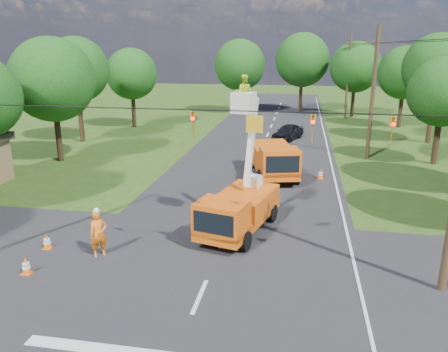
% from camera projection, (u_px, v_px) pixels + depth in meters
% --- Properties ---
extents(ground, '(140.00, 140.00, 0.00)m').
position_uv_depth(ground, '(258.00, 159.00, 34.18)').
color(ground, '#2E4715').
rests_on(ground, ground).
extents(road_main, '(12.00, 100.00, 0.06)m').
position_uv_depth(road_main, '(258.00, 159.00, 34.18)').
color(road_main, black).
rests_on(road_main, ground).
extents(road_cross, '(56.00, 10.00, 0.07)m').
position_uv_depth(road_cross, '(211.00, 270.00, 17.19)').
color(road_cross, black).
rests_on(road_cross, ground).
extents(edge_line, '(0.12, 90.00, 0.02)m').
position_uv_depth(edge_line, '(331.00, 162.00, 33.25)').
color(edge_line, silver).
rests_on(edge_line, ground).
extents(bucket_truck, '(3.47, 6.08, 7.30)m').
position_uv_depth(bucket_truck, '(239.00, 202.00, 20.25)').
color(bucket_truck, '#EC5310').
rests_on(bucket_truck, ground).
extents(second_truck, '(3.85, 6.82, 2.41)m').
position_uv_depth(second_truck, '(274.00, 159.00, 29.19)').
color(second_truck, '#EC5310').
rests_on(second_truck, ground).
extents(ground_worker, '(0.87, 0.84, 2.01)m').
position_uv_depth(ground_worker, '(98.00, 234.00, 18.08)').
color(ground_worker, orange).
rests_on(ground_worker, ground).
extents(distant_car, '(3.26, 4.59, 1.45)m').
position_uv_depth(distant_car, '(288.00, 132.00, 41.27)').
color(distant_car, black).
rests_on(distant_car, ground).
extents(traffic_cone_2, '(0.38, 0.38, 0.71)m').
position_uv_depth(traffic_cone_2, '(258.00, 217.00, 21.61)').
color(traffic_cone_2, '#F35D0C').
rests_on(traffic_cone_2, ground).
extents(traffic_cone_3, '(0.38, 0.38, 0.71)m').
position_uv_depth(traffic_cone_3, '(268.00, 189.00, 25.88)').
color(traffic_cone_3, '#F35D0C').
rests_on(traffic_cone_3, ground).
extents(traffic_cone_4, '(0.38, 0.38, 0.71)m').
position_uv_depth(traffic_cone_4, '(26.00, 266.00, 16.78)').
color(traffic_cone_4, '#F35D0C').
rests_on(traffic_cone_4, ground).
extents(traffic_cone_5, '(0.38, 0.38, 0.71)m').
position_uv_depth(traffic_cone_5, '(47.00, 241.00, 18.89)').
color(traffic_cone_5, '#F35D0C').
rests_on(traffic_cone_5, ground).
extents(traffic_cone_7, '(0.38, 0.38, 0.71)m').
position_uv_depth(traffic_cone_7, '(321.00, 174.00, 28.96)').
color(traffic_cone_7, '#F35D0C').
rests_on(traffic_cone_7, ground).
extents(pole_right_mid, '(1.80, 0.30, 10.00)m').
position_uv_depth(pole_right_mid, '(373.00, 93.00, 33.20)').
color(pole_right_mid, '#4C3823').
rests_on(pole_right_mid, ground).
extents(pole_right_far, '(1.80, 0.30, 10.00)m').
position_uv_depth(pole_right_far, '(348.00, 76.00, 52.08)').
color(pole_right_far, '#4C3823').
rests_on(pole_right_far, ground).
extents(signal_span, '(18.00, 0.29, 1.07)m').
position_uv_depth(signal_span, '(272.00, 124.00, 15.14)').
color(signal_span, black).
rests_on(signal_span, ground).
extents(tree_left_d, '(6.20, 6.20, 9.24)m').
position_uv_depth(tree_left_d, '(52.00, 80.00, 32.12)').
color(tree_left_d, '#382616').
rests_on(tree_left_d, ground).
extents(tree_left_e, '(5.80, 5.80, 9.41)m').
position_uv_depth(tree_left_e, '(76.00, 70.00, 38.93)').
color(tree_left_e, '#382616').
rests_on(tree_left_e, ground).
extents(tree_left_f, '(5.40, 5.40, 8.40)m').
position_uv_depth(tree_left_f, '(132.00, 74.00, 46.37)').
color(tree_left_f, '#382616').
rests_on(tree_left_f, ground).
extents(tree_right_c, '(5.00, 5.00, 7.83)m').
position_uv_depth(tree_right_c, '(443.00, 92.00, 31.41)').
color(tree_right_c, '#382616').
rests_on(tree_right_c, ground).
extents(tree_right_d, '(6.00, 6.00, 9.70)m').
position_uv_depth(tree_right_d, '(437.00, 68.00, 38.31)').
color(tree_right_d, '#382616').
rests_on(tree_right_d, ground).
extents(tree_right_e, '(5.60, 5.60, 8.63)m').
position_uv_depth(tree_right_e, '(405.00, 73.00, 46.28)').
color(tree_right_e, '#382616').
rests_on(tree_right_e, ground).
extents(tree_far_a, '(6.60, 6.60, 9.50)m').
position_uv_depth(tree_far_a, '(240.00, 65.00, 56.87)').
color(tree_far_a, '#382616').
rests_on(tree_far_a, ground).
extents(tree_far_b, '(7.00, 7.00, 10.32)m').
position_uv_depth(tree_far_b, '(302.00, 60.00, 57.24)').
color(tree_far_b, '#382616').
rests_on(tree_far_b, ground).
extents(tree_far_c, '(6.20, 6.20, 9.18)m').
position_uv_depth(tree_far_c, '(356.00, 67.00, 53.53)').
color(tree_far_c, '#382616').
rests_on(tree_far_c, ground).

